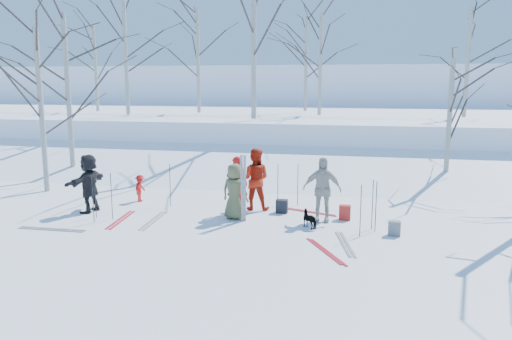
% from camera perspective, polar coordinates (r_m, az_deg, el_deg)
% --- Properties ---
extents(ground, '(120.00, 120.00, 0.00)m').
position_cam_1_polar(ground, '(13.53, -1.33, -6.53)').
color(ground, white).
rests_on(ground, ground).
extents(snow_ramp, '(70.00, 9.49, 4.12)m').
position_cam_1_polar(snow_ramp, '(20.19, 3.25, -0.53)').
color(snow_ramp, white).
rests_on(snow_ramp, ground).
extents(snow_plateau, '(70.00, 18.00, 2.20)m').
position_cam_1_polar(snow_plateau, '(29.90, 6.21, 4.55)').
color(snow_plateau, white).
rests_on(snow_plateau, ground).
extents(far_hill, '(90.00, 30.00, 6.00)m').
position_cam_1_polar(far_hill, '(50.73, 8.69, 7.90)').
color(far_hill, white).
rests_on(far_hill, ground).
extents(skier_olive_center, '(0.88, 0.68, 1.60)m').
position_cam_1_polar(skier_olive_center, '(14.13, -2.46, -2.47)').
color(skier_olive_center, '#505432').
rests_on(skier_olive_center, ground).
extents(skier_red_north, '(0.69, 0.52, 1.73)m').
position_cam_1_polar(skier_red_north, '(14.69, -2.18, -1.72)').
color(skier_red_north, red).
rests_on(skier_red_north, ground).
extents(skier_redor_behind, '(0.93, 0.73, 1.88)m').
position_cam_1_polar(skier_redor_behind, '(15.15, -0.12, -1.05)').
color(skier_redor_behind, '#B4220D').
rests_on(skier_redor_behind, ground).
extents(skier_red_seated, '(0.33, 0.57, 0.88)m').
position_cam_1_polar(skier_red_seated, '(16.67, -13.10, -2.03)').
color(skier_red_seated, red).
rests_on(skier_red_seated, ground).
extents(skier_cream_east, '(1.07, 0.46, 1.82)m').
position_cam_1_polar(skier_cream_east, '(13.98, 7.55, -2.22)').
color(skier_cream_east, beige).
rests_on(skier_cream_east, ground).
extents(skier_grey_west, '(0.76, 1.69, 1.75)m').
position_cam_1_polar(skier_grey_west, '(15.68, -18.55, -1.43)').
color(skier_grey_west, black).
rests_on(skier_grey_west, ground).
extents(dog, '(0.61, 0.58, 0.49)m').
position_cam_1_polar(dog, '(13.46, 6.23, -5.60)').
color(dog, black).
rests_on(dog, ground).
extents(upright_ski_left, '(0.08, 0.16, 1.90)m').
position_cam_1_polar(upright_ski_left, '(13.79, -1.61, -2.13)').
color(upright_ski_left, silver).
rests_on(upright_ski_left, ground).
extents(upright_ski_right, '(0.13, 0.23, 1.89)m').
position_cam_1_polar(upright_ski_right, '(13.80, -1.30, -2.12)').
color(upright_ski_right, silver).
rests_on(upright_ski_right, ground).
extents(ski_pair_a, '(1.00, 1.98, 0.02)m').
position_cam_1_polar(ski_pair_a, '(12.33, 10.16, -8.31)').
color(ski_pair_a, silver).
rests_on(ski_pair_a, ground).
extents(ski_pair_b, '(1.81, 2.07, 0.02)m').
position_cam_1_polar(ski_pair_b, '(11.76, 7.95, -9.18)').
color(ski_pair_b, '#AA1823').
rests_on(ski_pair_b, ground).
extents(ski_pair_c, '(0.44, 1.93, 0.02)m').
position_cam_1_polar(ski_pair_c, '(14.39, -11.63, -5.67)').
color(ski_pair_c, silver).
rests_on(ski_pair_c, ground).
extents(ski_pair_d, '(0.26, 1.91, 0.02)m').
position_cam_1_polar(ski_pair_d, '(14.35, -22.29, -6.28)').
color(ski_pair_d, silver).
rests_on(ski_pair_d, ground).
extents(ski_pair_e, '(1.44, 2.03, 0.02)m').
position_cam_1_polar(ski_pair_e, '(15.14, 5.81, -4.73)').
color(ski_pair_e, '#AA1823').
rests_on(ski_pair_e, ground).
extents(ski_pair_f, '(0.60, 1.94, 0.02)m').
position_cam_1_polar(ski_pair_f, '(14.70, -15.17, -5.49)').
color(ski_pair_f, '#AA1823').
rests_on(ski_pair_f, ground).
extents(ski_pole_a, '(0.02, 0.02, 1.34)m').
position_cam_1_polar(ski_pole_a, '(15.01, -17.91, -2.71)').
color(ski_pole_a, black).
rests_on(ski_pole_a, ground).
extents(ski_pole_b, '(0.02, 0.02, 1.34)m').
position_cam_1_polar(ski_pole_b, '(12.80, 11.87, -4.61)').
color(ski_pole_b, black).
rests_on(ski_pole_b, ground).
extents(ski_pole_c, '(0.02, 0.02, 1.34)m').
position_cam_1_polar(ski_pole_c, '(14.66, -16.19, -2.92)').
color(ski_pole_c, black).
rests_on(ski_pole_c, ground).
extents(ski_pole_d, '(0.02, 0.02, 1.34)m').
position_cam_1_polar(ski_pole_d, '(13.33, 13.55, -4.08)').
color(ski_pole_d, black).
rests_on(ski_pole_d, ground).
extents(ski_pole_e, '(0.02, 0.02, 1.34)m').
position_cam_1_polar(ski_pole_e, '(13.51, 13.16, -3.88)').
color(ski_pole_e, black).
rests_on(ski_pole_e, ground).
extents(ski_pole_f, '(0.02, 0.02, 1.34)m').
position_cam_1_polar(ski_pole_f, '(15.59, 2.51, -1.75)').
color(ski_pole_f, black).
rests_on(ski_pole_f, ground).
extents(ski_pole_g, '(0.02, 0.02, 1.34)m').
position_cam_1_polar(ski_pole_g, '(15.79, -9.80, -1.74)').
color(ski_pole_g, black).
rests_on(ski_pole_g, ground).
extents(ski_pole_h, '(0.02, 0.02, 1.34)m').
position_cam_1_polar(ski_pole_h, '(15.73, 4.80, -1.68)').
color(ski_pole_h, black).
rests_on(ski_pole_h, ground).
extents(ski_pole_i, '(0.02, 0.02, 1.34)m').
position_cam_1_polar(ski_pole_i, '(14.50, -18.14, -3.17)').
color(ski_pole_i, black).
rests_on(ski_pole_i, ground).
extents(backpack_red, '(0.32, 0.22, 0.42)m').
position_cam_1_polar(backpack_red, '(14.38, 10.11, -4.81)').
color(backpack_red, '#AF231A').
rests_on(backpack_red, ground).
extents(backpack_grey, '(0.30, 0.20, 0.38)m').
position_cam_1_polar(backpack_grey, '(13.22, 15.53, -6.45)').
color(backpack_grey, slate).
rests_on(backpack_grey, ground).
extents(backpack_dark, '(0.34, 0.24, 0.40)m').
position_cam_1_polar(backpack_dark, '(14.91, 2.98, -4.16)').
color(backpack_dark, black).
rests_on(backpack_dark, ground).
extents(birch_plateau_a, '(6.13, 6.13, 7.90)m').
position_cam_1_polar(birch_plateau_a, '(22.75, -0.27, 15.87)').
color(birch_plateau_a, silver).
rests_on(birch_plateau_a, snow_plateau).
extents(birch_plateau_c, '(4.37, 4.37, 5.39)m').
position_cam_1_polar(birch_plateau_c, '(27.26, -6.64, 12.20)').
color(birch_plateau_c, silver).
rests_on(birch_plateau_c, snow_plateau).
extents(birch_plateau_d, '(4.26, 4.26, 5.23)m').
position_cam_1_polar(birch_plateau_d, '(28.79, 5.73, 11.95)').
color(birch_plateau_d, silver).
rests_on(birch_plateau_d, snow_plateau).
extents(birch_plateau_e, '(4.07, 4.07, 4.96)m').
position_cam_1_polar(birch_plateau_e, '(25.31, 7.36, 11.87)').
color(birch_plateau_e, silver).
rests_on(birch_plateau_e, snow_plateau).
extents(birch_plateau_f, '(4.78, 4.78, 5.97)m').
position_cam_1_polar(birch_plateau_f, '(26.51, -14.67, 12.64)').
color(birch_plateau_f, silver).
rests_on(birch_plateau_f, snow_plateau).
extents(birch_plateau_g, '(3.88, 3.88, 4.69)m').
position_cam_1_polar(birch_plateau_g, '(29.70, -17.86, 10.95)').
color(birch_plateau_g, silver).
rests_on(birch_plateau_g, snow_plateau).
extents(birch_plateau_h, '(4.09, 4.09, 4.98)m').
position_cam_1_polar(birch_plateau_h, '(25.63, 23.03, 11.17)').
color(birch_plateau_h, silver).
rests_on(birch_plateau_h, snow_plateau).
extents(birch_edge_a, '(4.59, 4.59, 5.70)m').
position_cam_1_polar(birch_edge_a, '(18.99, -23.33, 6.21)').
color(birch_edge_a, silver).
rests_on(birch_edge_a, ground).
extents(birch_edge_d, '(5.17, 5.17, 6.53)m').
position_cam_1_polar(birch_edge_d, '(21.54, -20.66, 7.86)').
color(birch_edge_d, silver).
rests_on(birch_edge_d, ground).
extents(birch_edge_e, '(3.87, 3.87, 4.67)m').
position_cam_1_polar(birch_edge_e, '(19.16, 21.19, 4.83)').
color(birch_edge_e, silver).
rests_on(birch_edge_e, ground).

